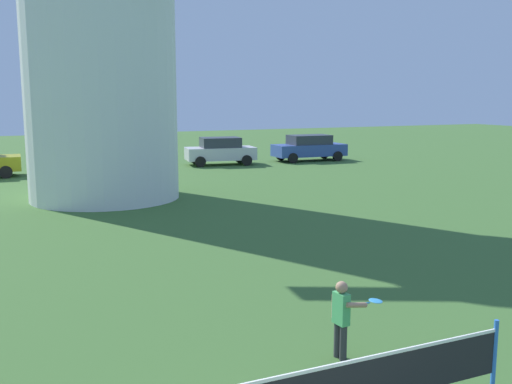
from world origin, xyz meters
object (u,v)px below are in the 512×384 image
at_px(parked_car_black, 105,155).
at_px(parked_car_silver, 220,151).
at_px(player_far, 342,315).
at_px(parked_car_blue, 309,147).

height_order(parked_car_black, parked_car_silver, same).
bearing_deg(parked_car_black, player_far, -92.20).
distance_m(player_far, parked_car_silver, 25.33).
xyz_separation_m(parked_car_black, parked_car_blue, (12.08, -0.53, 0.00)).
bearing_deg(player_far, parked_car_blue, 61.50).
xyz_separation_m(player_far, parked_car_silver, (7.37, 24.24, 0.13)).
relative_size(player_far, parked_car_blue, 0.27).
distance_m(parked_car_silver, parked_car_blue, 5.66).
xyz_separation_m(parked_car_black, parked_car_silver, (6.43, -0.29, 0.00)).
height_order(player_far, parked_car_black, parked_car_black).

